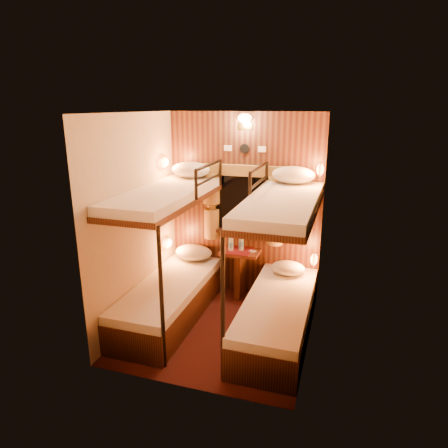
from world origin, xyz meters
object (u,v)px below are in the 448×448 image
(table, at_px, (240,267))
(bottle_left, at_px, (231,244))
(bunk_left, at_px, (169,274))
(bunk_right, at_px, (278,289))
(bottle_right, at_px, (241,243))

(table, distance_m, bottle_left, 0.35)
(bunk_left, bearing_deg, bunk_right, 0.00)
(bottle_right, bearing_deg, bunk_left, -129.19)
(bunk_right, bearing_deg, bottle_left, 135.48)
(bunk_right, relative_size, bottle_left, 8.49)
(bottle_right, bearing_deg, bunk_right, -51.52)
(bunk_left, height_order, table, bunk_left)
(bunk_right, height_order, table, bunk_right)
(bunk_left, height_order, bottle_right, bunk_left)
(bunk_left, relative_size, bunk_right, 1.00)
(bottle_right, bearing_deg, bottle_left, -155.15)
(bunk_left, relative_size, bottle_left, 8.49)
(bottle_left, xyz_separation_m, bottle_right, (0.12, 0.06, 0.00))
(table, relative_size, bottle_right, 2.79)
(table, distance_m, bottle_right, 0.34)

